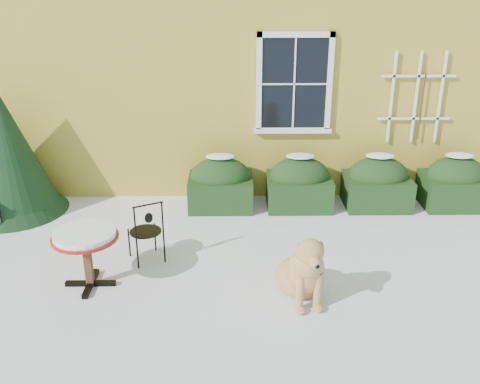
{
  "coord_description": "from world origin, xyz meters",
  "views": [
    {
      "loc": [
        -0.09,
        -5.65,
        3.66
      ],
      "look_at": [
        0.0,
        1.0,
        0.9
      ],
      "focal_mm": 40.0,
      "sensor_mm": 36.0,
      "label": 1
    }
  ],
  "objects_px": {
    "evergreen_shrub": "(7,162)",
    "patio_chair_near": "(146,231)",
    "bistro_table": "(85,241)",
    "dog": "(304,272)"
  },
  "relations": [
    {
      "from": "evergreen_shrub",
      "to": "patio_chair_near",
      "type": "relative_size",
      "value": 2.34
    },
    {
      "from": "evergreen_shrub",
      "to": "bistro_table",
      "type": "height_order",
      "value": "evergreen_shrub"
    },
    {
      "from": "evergreen_shrub",
      "to": "patio_chair_near",
      "type": "bearing_deg",
      "value": -34.34
    },
    {
      "from": "evergreen_shrub",
      "to": "bistro_table",
      "type": "bearing_deg",
      "value": -51.77
    },
    {
      "from": "bistro_table",
      "to": "dog",
      "type": "height_order",
      "value": "dog"
    },
    {
      "from": "evergreen_shrub",
      "to": "dog",
      "type": "xyz_separation_m",
      "value": [
        4.43,
        -2.63,
        -0.47
      ]
    },
    {
      "from": "patio_chair_near",
      "to": "dog",
      "type": "relative_size",
      "value": 0.85
    },
    {
      "from": "evergreen_shrub",
      "to": "dog",
      "type": "bearing_deg",
      "value": -30.66
    },
    {
      "from": "evergreen_shrub",
      "to": "patio_chair_near",
      "type": "xyz_separation_m",
      "value": [
        2.44,
        -1.67,
        -0.39
      ]
    },
    {
      "from": "bistro_table",
      "to": "dog",
      "type": "bearing_deg",
      "value": -7.24
    }
  ]
}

